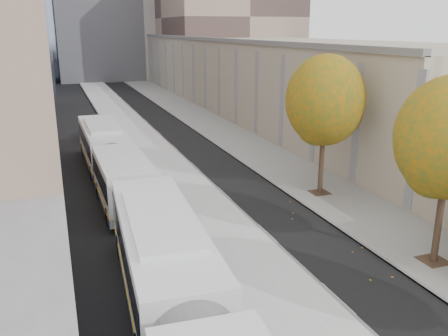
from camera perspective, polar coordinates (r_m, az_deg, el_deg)
name	(u,v)px	position (r m, az deg, el deg)	size (l,w,h in m)	color
bus_platform	(149,151)	(37.44, -9.00, 1.99)	(4.25, 150.00, 0.15)	beige
sidewalk	(244,144)	(39.66, 2.42, 2.94)	(4.75, 150.00, 0.08)	gray
building_tan	(241,67)	(69.92, 2.12, 12.07)	(18.00, 92.00, 8.00)	tan
tree_d	(325,100)	(26.99, 12.08, 7.96)	(4.40, 4.40, 7.60)	black
bus_near	(185,320)	(13.61, -4.72, -17.81)	(3.62, 17.96, 2.97)	silver
bus_far	(110,157)	(30.45, -13.52, 1.25)	(2.74, 16.98, 2.82)	silver
distant_car	(93,131)	(42.78, -15.46, 4.26)	(1.66, 4.12, 1.41)	white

